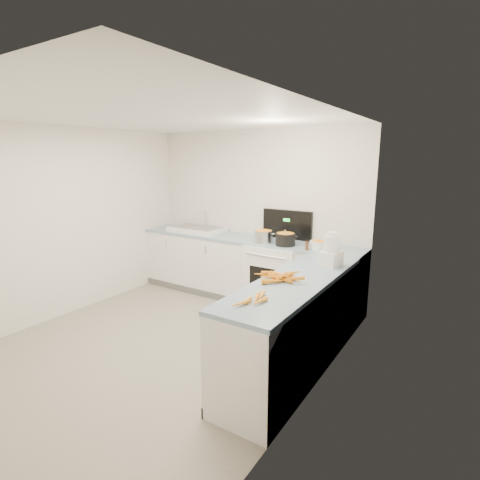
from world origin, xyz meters
The scene contains 19 objects.
floor centered at (0.00, 0.00, 0.00)m, with size 3.50×4.00×0.00m, color gray, non-canonical shape.
ceiling centered at (0.00, 0.00, 2.50)m, with size 3.50×4.00×0.00m, color silver, non-canonical shape.
wall_back centered at (0.00, 2.00, 1.25)m, with size 3.50×2.50×0.00m, color silver, non-canonical shape.
wall_left centered at (-1.75, 0.00, 1.25)m, with size 4.00×2.50×0.00m, color silver, non-canonical shape.
wall_right centered at (1.75, 0.00, 1.25)m, with size 4.00×2.50×0.00m, color silver, non-canonical shape.
counter_back centered at (0.00, 1.70, 0.47)m, with size 3.50×0.62×0.94m.
counter_right centered at (1.45, 0.30, 0.47)m, with size 0.62×2.20×0.94m.
stove centered at (0.55, 1.69, 0.47)m, with size 0.76×0.65×1.36m.
sink centered at (-0.90, 1.70, 0.98)m, with size 0.86×0.52×0.31m.
steel_pot centered at (0.39, 1.56, 1.01)m, with size 0.26×0.26×0.19m, color silver.
black_pot centered at (0.72, 1.56, 1.01)m, with size 0.26×0.26×0.19m, color black.
wooden_spoon centered at (0.72, 1.56, 1.12)m, with size 0.01×0.01×0.35m, color #AD7A47.
mixing_bowl centered at (1.18, 1.61, 0.99)m, with size 0.23×0.23×0.11m, color white.
extract_bottle centered at (1.07, 1.48, 1.00)m, with size 0.04×0.04×0.11m, color #593319.
spice_jar centered at (1.11, 1.56, 0.99)m, with size 0.05×0.05×0.09m, color #E5B266.
food_processor centered at (1.57, 0.95, 1.10)m, with size 0.22×0.25×0.37m.
carrot_pile centered at (1.32, 0.20, 0.98)m, with size 0.50×0.44×0.09m.
peeled_carrots centered at (1.40, -0.42, 0.96)m, with size 0.19×0.42×0.04m.
peelings centered at (-1.10, 1.72, 1.02)m, with size 0.20×0.28×0.01m.
Camera 1 is at (2.85, -2.88, 2.07)m, focal length 28.00 mm.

